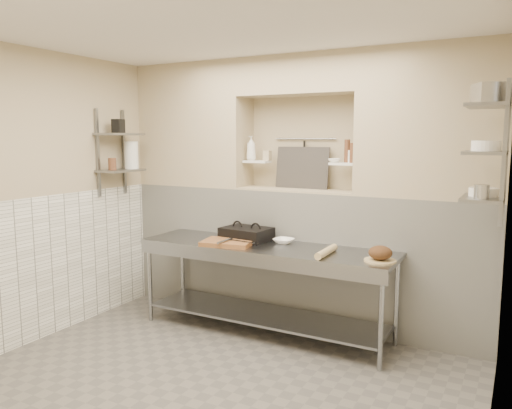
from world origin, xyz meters
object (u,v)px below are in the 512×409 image
Objects in this scene: mixing_bowl at (284,241)px; bread_loaf at (380,253)px; prep_table at (265,271)px; bottle_soap at (251,148)px; rolling_pin at (326,252)px; jug_left at (131,155)px; bowl_alcove at (334,160)px; cutting_board at (227,243)px; panini_press at (247,234)px.

mixing_bowl is 0.99× the size of bread_loaf.
prep_table is 9.70× the size of bottle_soap.
bread_loaf is at bearing -21.11° from bottle_soap.
bottle_soap is (-1.12, 0.62, 0.91)m from rolling_pin.
bottle_soap is at bearing 129.65° from prep_table.
rolling_pin is 2.55m from jug_left.
prep_table is 1.33m from bowl_alcove.
bowl_alcove is at bearing 39.36° from cutting_board.
jug_left reaches higher than mixing_bowl.
jug_left is (-1.85, -0.15, 0.84)m from mixing_bowl.
bowl_alcove is at bearing 43.42° from mixing_bowl.
bottle_soap is (-0.15, 0.38, 0.88)m from panini_press.
prep_table is at bearing -120.83° from mixing_bowl.
bread_loaf is 0.66× the size of jug_left.
rolling_pin is (0.68, -0.09, 0.29)m from prep_table.
mixing_bowl is at bearing 164.87° from bread_loaf.
prep_table is 2.06m from jug_left.
panini_press is 2.56× the size of bread_loaf.
prep_table is at bearing 175.73° from bread_loaf.
bottle_soap is 0.96m from bowl_alcove.
mixing_bowl is 0.97m from bowl_alcove.
bottle_soap is at bearing 98.17° from cutting_board.
bread_loaf is 1.94m from bottle_soap.
bread_loaf is (0.49, 0.00, 0.04)m from rolling_pin.
mixing_bowl reaches higher than prep_table.
bread_loaf is (1.05, -0.28, 0.05)m from mixing_bowl.
cutting_board is at bearing -7.32° from jug_left.
bread_loaf is at bearing -44.61° from bowl_alcove.
rolling_pin is at bearing -179.84° from bread_loaf.
rolling_pin is at bearing -7.45° from prep_table.
rolling_pin is (0.97, -0.24, -0.03)m from panini_press.
rolling_pin is at bearing -29.09° from bottle_soap.
cutting_board is 1.12× the size of rolling_pin.
mixing_bowl is 0.75× the size of bottle_soap.
cutting_board is (-0.35, -0.14, 0.28)m from prep_table.
prep_table is 0.46m from panini_press.
bread_loaf is at bearing -15.13° from mixing_bowl.
bread_loaf reaches higher than cutting_board.
bread_loaf is (1.46, -0.24, 0.01)m from panini_press.
panini_press is at bearing 79.14° from cutting_board.
prep_table is 12.73× the size of bread_loaf.
panini_press is 1.20× the size of rolling_pin.
prep_table is 0.36m from mixing_bowl.
panini_press is at bearing 170.60° from bread_loaf.
bottle_soap is 2.11× the size of bowl_alcove.
bottle_soap reaches higher than jug_left.
cutting_board is at bearing -177.40° from rolling_pin.
panini_press is 0.97m from bottle_soap.
prep_table is 0.47m from cutting_board.
jug_left is (-1.73, 0.04, 1.12)m from prep_table.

